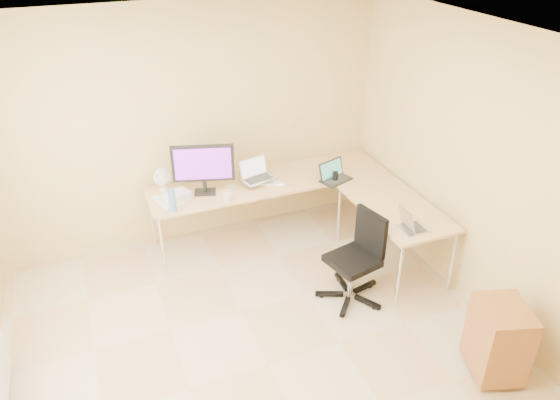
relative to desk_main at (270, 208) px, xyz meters
name	(u,v)px	position (x,y,z in m)	size (l,w,h in m)	color
floor	(268,365)	(-0.72, -1.85, -0.36)	(4.50, 4.50, 0.00)	#BFAF8B
ceiling	(263,54)	(-0.72, -1.85, 2.24)	(4.50, 4.50, 0.00)	white
wall_back	(192,127)	(-0.72, 0.40, 0.93)	(4.50, 4.50, 0.00)	#D9B063
wall_right	(498,185)	(1.38, -1.85, 0.93)	(4.50, 4.50, 0.00)	#D9B063
desk_main	(270,208)	(0.00, 0.00, 0.00)	(2.65, 0.70, 0.73)	tan
desk_return	(392,235)	(0.98, -1.00, 0.00)	(0.70, 1.30, 0.73)	tan
monitor	(203,169)	(-0.73, -0.03, 0.64)	(0.64, 0.20, 0.55)	black
book_stack	(262,176)	(-0.06, 0.07, 0.39)	(0.20, 0.27, 0.05)	teal
laptop_center	(258,170)	(-0.15, -0.04, 0.52)	(0.35, 0.27, 0.23)	silver
laptop_black	(336,172)	(0.67, -0.30, 0.47)	(0.34, 0.25, 0.21)	black
keyboard	(263,183)	(-0.10, -0.06, 0.37)	(0.39, 0.11, 0.02)	white
mouse	(282,185)	(0.06, -0.20, 0.38)	(0.10, 0.06, 0.03)	white
mug	(227,198)	(-0.58, -0.30, 0.41)	(0.09, 0.09, 0.08)	silver
cd_stack	(231,188)	(-0.46, -0.07, 0.38)	(0.13, 0.13, 0.03)	silver
water_bottle	(172,201)	(-1.12, -0.30, 0.49)	(0.07, 0.07, 0.24)	#4D7FB7
papers	(168,200)	(-1.13, -0.05, 0.37)	(0.23, 0.33, 0.01)	white
white_box	(178,196)	(-1.03, -0.07, 0.41)	(0.24, 0.17, 0.09)	silver
desk_fan	(162,179)	(-1.13, 0.20, 0.48)	(0.19, 0.19, 0.24)	white
black_cup	(335,176)	(0.66, -0.30, 0.42)	(0.06, 0.06, 0.11)	black
laptop_return	(415,220)	(0.89, -1.45, 0.46)	(0.23, 0.29, 0.19)	silver
office_chair	(353,255)	(0.33, -1.33, 0.14)	(0.55, 0.55, 0.91)	black
cabinet	(498,339)	(0.95, -2.60, -0.01)	(0.37, 0.45, 0.63)	#98593C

